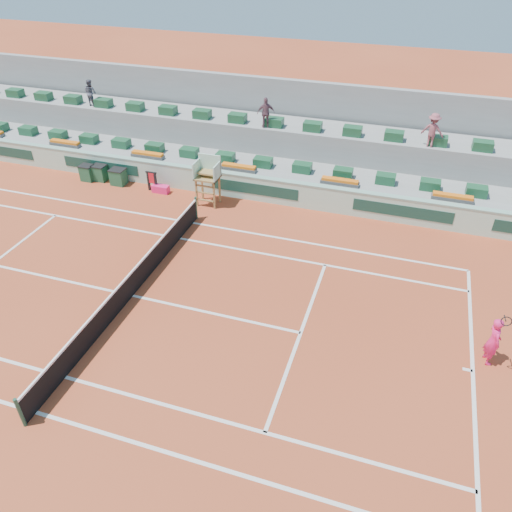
# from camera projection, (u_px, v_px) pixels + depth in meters

# --- Properties ---
(ground) EXTENTS (90.00, 90.00, 0.00)m
(ground) POSITION_uv_depth(u_px,v_px,m) (133.00, 296.00, 18.47)
(ground) COLOR #9B391E
(ground) RESTS_ON ground
(seating_tier_lower) EXTENTS (36.00, 4.00, 1.20)m
(seating_tier_lower) POSITION_uv_depth(u_px,v_px,m) (232.00, 165.00, 26.47)
(seating_tier_lower) COLOR gray
(seating_tier_lower) RESTS_ON ground
(seating_tier_upper) EXTENTS (36.00, 2.40, 2.60)m
(seating_tier_upper) POSITION_uv_depth(u_px,v_px,m) (242.00, 141.00, 27.32)
(seating_tier_upper) COLOR gray
(seating_tier_upper) RESTS_ON ground
(stadium_back_wall) EXTENTS (36.00, 0.40, 4.40)m
(stadium_back_wall) POSITION_uv_depth(u_px,v_px,m) (251.00, 116.00, 28.05)
(stadium_back_wall) COLOR gray
(stadium_back_wall) RESTS_ON ground
(player_bag) EXTENTS (0.86, 0.38, 0.38)m
(player_bag) POSITION_uv_depth(u_px,v_px,m) (161.00, 189.00, 25.10)
(player_bag) COLOR #FC206E
(player_bag) RESTS_ON ground
(spectator_left) EXTENTS (0.82, 0.71, 1.45)m
(spectator_left) POSITION_uv_depth(u_px,v_px,m) (91.00, 93.00, 27.90)
(spectator_left) COLOR #51525F
(spectator_left) RESTS_ON seating_tier_upper
(spectator_mid) EXTENTS (0.97, 0.71, 1.53)m
(spectator_mid) POSITION_uv_depth(u_px,v_px,m) (266.00, 113.00, 25.03)
(spectator_mid) COLOR #754E59
(spectator_mid) RESTS_ON seating_tier_upper
(spectator_right) EXTENTS (1.12, 0.78, 1.57)m
(spectator_right) POSITION_uv_depth(u_px,v_px,m) (433.00, 130.00, 23.00)
(spectator_right) COLOR #934952
(spectator_right) RESTS_ON seating_tier_upper
(court_lines) EXTENTS (23.89, 11.09, 0.01)m
(court_lines) POSITION_uv_depth(u_px,v_px,m) (133.00, 296.00, 18.46)
(court_lines) COLOR silver
(court_lines) RESTS_ON ground
(tennis_net) EXTENTS (0.10, 11.97, 1.10)m
(tennis_net) POSITION_uv_depth(u_px,v_px,m) (131.00, 285.00, 18.17)
(tennis_net) COLOR black
(tennis_net) RESTS_ON ground
(advertising_hoarding) EXTENTS (36.00, 0.34, 1.26)m
(advertising_hoarding) POSITION_uv_depth(u_px,v_px,m) (217.00, 182.00, 24.73)
(advertising_hoarding) COLOR #ACD8BE
(advertising_hoarding) RESTS_ON ground
(umpire_chair) EXTENTS (1.10, 0.90, 2.40)m
(umpire_chair) POSITION_uv_depth(u_px,v_px,m) (208.00, 174.00, 23.43)
(umpire_chair) COLOR olive
(umpire_chair) RESTS_ON ground
(seat_row_lower) EXTENTS (32.90, 0.60, 0.44)m
(seat_row_lower) POSITION_uv_depth(u_px,v_px,m) (225.00, 157.00, 25.30)
(seat_row_lower) COLOR #194B2C
(seat_row_lower) RESTS_ON seating_tier_lower
(seat_row_upper) EXTENTS (32.90, 0.60, 0.44)m
(seat_row_upper) POSITION_uv_depth(u_px,v_px,m) (238.00, 118.00, 25.98)
(seat_row_upper) COLOR #194B2C
(seat_row_upper) RESTS_ON seating_tier_upper
(flower_planters) EXTENTS (26.80, 0.36, 0.28)m
(flower_planters) POSITION_uv_depth(u_px,v_px,m) (192.00, 161.00, 25.10)
(flower_planters) COLOR #4B4B4B
(flower_planters) RESTS_ON seating_tier_lower
(drink_cooler_a) EXTENTS (0.76, 0.66, 0.84)m
(drink_cooler_a) POSITION_uv_depth(u_px,v_px,m) (118.00, 177.00, 25.71)
(drink_cooler_a) COLOR #1A4F32
(drink_cooler_a) RESTS_ON ground
(drink_cooler_b) EXTENTS (0.70, 0.60, 0.84)m
(drink_cooler_b) POSITION_uv_depth(u_px,v_px,m) (100.00, 173.00, 26.09)
(drink_cooler_b) COLOR #1A4F32
(drink_cooler_b) RESTS_ON ground
(drink_cooler_c) EXTENTS (0.69, 0.59, 0.84)m
(drink_cooler_c) POSITION_uv_depth(u_px,v_px,m) (87.00, 173.00, 26.10)
(drink_cooler_c) COLOR #1A4F32
(drink_cooler_c) RESTS_ON ground
(towel_rack) EXTENTS (0.60, 0.10, 1.03)m
(towel_rack) POSITION_uv_depth(u_px,v_px,m) (152.00, 180.00, 25.02)
(towel_rack) COLOR black
(towel_rack) RESTS_ON ground
(tennis_player) EXTENTS (0.56, 0.92, 2.28)m
(tennis_player) POSITION_uv_depth(u_px,v_px,m) (493.00, 341.00, 15.32)
(tennis_player) COLOR #FC206E
(tennis_player) RESTS_ON ground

